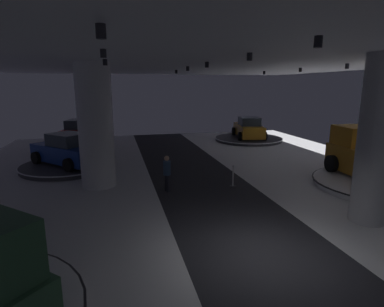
# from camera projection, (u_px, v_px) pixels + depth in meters

# --- Properties ---
(ground) EXTENTS (24.00, 44.00, 0.06)m
(ground) POSITION_uv_depth(u_px,v_px,m) (264.00, 255.00, 8.49)
(ground) COLOR silver
(ceiling_with_spotlights) EXTENTS (24.00, 44.00, 0.39)m
(ceiling_with_spotlights) POSITION_uv_depth(u_px,v_px,m) (276.00, 40.00, 7.30)
(ceiling_with_spotlights) COLOR silver
(column_right) EXTENTS (1.14, 1.14, 5.50)m
(column_right) POSITION_uv_depth(u_px,v_px,m) (376.00, 141.00, 10.04)
(column_right) COLOR #ADADB2
(column_right) RESTS_ON ground
(column_left) EXTENTS (1.52, 1.52, 5.50)m
(column_left) POSITION_uv_depth(u_px,v_px,m) (96.00, 126.00, 13.77)
(column_left) COLOR silver
(column_left) RESTS_ON ground
(display_platform_far_left) EXTENTS (5.09, 5.09, 0.26)m
(display_platform_far_left) POSITION_uv_depth(u_px,v_px,m) (69.00, 166.00, 17.31)
(display_platform_far_left) COLOR #333338
(display_platform_far_left) RESTS_ON ground
(display_car_far_left) EXTENTS (4.18, 4.30, 1.71)m
(display_car_far_left) POSITION_uv_depth(u_px,v_px,m) (68.00, 150.00, 17.10)
(display_car_far_left) COLOR navy
(display_car_far_left) RESTS_ON display_platform_far_left
(display_platform_deep_left) EXTENTS (5.09, 5.09, 0.29)m
(display_platform_deep_left) POSITION_uv_depth(u_px,v_px,m) (80.00, 144.00, 23.62)
(display_platform_deep_left) COLOR silver
(display_platform_deep_left) RESTS_ON ground
(display_car_deep_left) EXTENTS (2.91, 4.48, 1.71)m
(display_car_deep_left) POSITION_uv_depth(u_px,v_px,m) (79.00, 132.00, 23.46)
(display_car_deep_left) COLOR red
(display_car_deep_left) RESTS_ON display_platform_deep_left
(display_platform_mid_right) EXTENTS (5.68, 5.68, 0.26)m
(display_platform_mid_right) POSITION_uv_depth(u_px,v_px,m) (378.00, 184.00, 14.14)
(display_platform_mid_right) COLOR silver
(display_platform_mid_right) RESTS_ON ground
(pickup_truck_mid_right) EXTENTS (2.94, 5.43, 2.30)m
(pickup_truck_mid_right) POSITION_uv_depth(u_px,v_px,m) (376.00, 160.00, 14.22)
(pickup_truck_mid_right) COLOR #B77519
(pickup_truck_mid_right) RESTS_ON display_platform_mid_right
(display_platform_deep_right) EXTENTS (5.57, 5.57, 0.25)m
(display_platform_deep_right) POSITION_uv_depth(u_px,v_px,m) (248.00, 139.00, 26.06)
(display_platform_deep_right) COLOR #333338
(display_platform_deep_right) RESTS_ON ground
(display_car_deep_right) EXTENTS (2.87, 4.47, 1.71)m
(display_car_deep_right) POSITION_uv_depth(u_px,v_px,m) (249.00, 129.00, 25.84)
(display_car_deep_right) COLOR #B77519
(display_car_deep_right) RESTS_ON display_platform_deep_right
(visitor_walking_near) EXTENTS (0.32, 0.32, 1.59)m
(visitor_walking_near) POSITION_uv_depth(u_px,v_px,m) (167.00, 171.00, 13.36)
(visitor_walking_near) COLOR black
(visitor_walking_near) RESTS_ON ground
(stanchion_b) EXTENTS (0.28, 0.28, 1.01)m
(stanchion_b) POSITION_uv_depth(u_px,v_px,m) (233.00, 179.00, 14.13)
(stanchion_b) COLOR #333338
(stanchion_b) RESTS_ON ground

